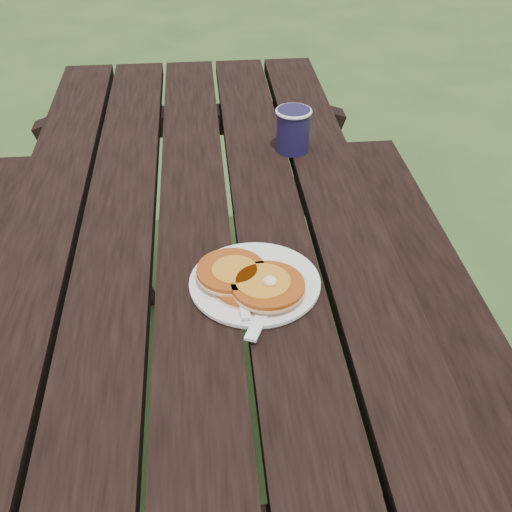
{
  "coord_description": "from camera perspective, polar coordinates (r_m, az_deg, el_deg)",
  "views": [
    {
      "loc": [
        0.02,
        -1.05,
        1.46
      ],
      "look_at": [
        0.11,
        -0.18,
        0.8
      ],
      "focal_mm": 45.0,
      "sensor_mm": 36.0,
      "label": 1
    }
  ],
  "objects": [
    {
      "name": "pancake_stack",
      "position": [
        1.09,
        -0.51,
        -2.19
      ],
      "size": [
        0.18,
        0.17,
        0.04
      ],
      "rotation": [
        0.0,
        0.0,
        -0.38
      ],
      "color": "#AD4B13",
      "rests_on": "plate"
    },
    {
      "name": "plate",
      "position": [
        1.11,
        -0.1,
        -2.47
      ],
      "size": [
        0.29,
        0.29,
        0.01
      ],
      "primitive_type": "cylinder",
      "rotation": [
        0.0,
        0.0,
        0.4
      ],
      "color": "white",
      "rests_on": "picnic_table"
    },
    {
      "name": "fork",
      "position": [
        1.07,
        -1.22,
        -3.64
      ],
      "size": [
        0.04,
        0.16,
        0.01
      ],
      "primitive_type": null,
      "rotation": [
        0.0,
        0.0,
        0.03
      ],
      "color": "white",
      "rests_on": "plate"
    },
    {
      "name": "picnic_table",
      "position": [
        1.52,
        -4.67,
        -9.24
      ],
      "size": [
        1.36,
        1.8,
        0.75
      ],
      "color": "black",
      "rests_on": "ground"
    },
    {
      "name": "knife",
      "position": [
        1.06,
        1.0,
        -4.27
      ],
      "size": [
        0.09,
        0.17,
        0.0
      ],
      "primitive_type": "cube",
      "rotation": [
        0.0,
        0.0,
        -0.41
      ],
      "color": "white",
      "rests_on": "plate"
    },
    {
      "name": "coffee_cup",
      "position": [
        1.51,
        3.32,
        11.33
      ],
      "size": [
        0.08,
        0.08,
        0.1
      ],
      "rotation": [
        0.0,
        0.0,
        -0.07
      ],
      "color": "#171235",
      "rests_on": "picnic_table"
    },
    {
      "name": "ground",
      "position": [
        1.8,
        -4.07,
        -17.34
      ],
      "size": [
        60.0,
        60.0,
        0.0
      ],
      "primitive_type": "plane",
      "color": "#32481E",
      "rests_on": "ground"
    }
  ]
}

